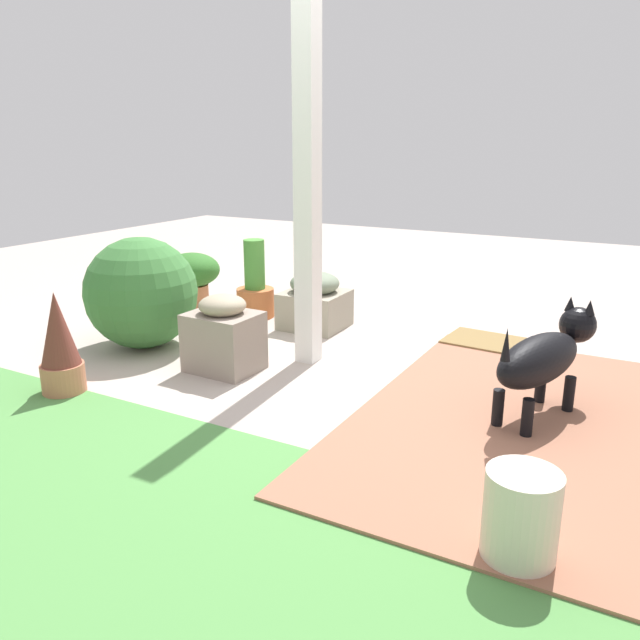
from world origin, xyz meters
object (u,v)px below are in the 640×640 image
terracotta_pot_tall (255,290)px  ceramic_urn (521,517)px  dog (545,356)px  stone_planter_nearest (315,302)px  terracotta_pot_spiky (60,345)px  stone_planter_mid (224,336)px  round_shrub (141,293)px  porch_pillar (307,165)px  terracotta_pot_broad (192,275)px  doormat (490,343)px

terracotta_pot_tall → ceramic_urn: (-2.46, 2.05, -0.06)m
terracotta_pot_tall → dog: bearing=159.7°
stone_planter_nearest → terracotta_pot_tall: terracotta_pot_tall is taller
terracotta_pot_spiky → ceramic_urn: terracotta_pot_spiky is taller
stone_planter_mid → dog: 1.81m
round_shrub → ceramic_urn: size_ratio=2.31×
dog → terracotta_pot_tall: bearing=-20.3°
porch_pillar → stone_planter_mid: (0.36, 0.40, -0.98)m
porch_pillar → terracotta_pot_spiky: 1.71m
round_shrub → terracotta_pot_broad: round_shrub is taller
porch_pillar → round_shrub: bearing=14.8°
round_shrub → terracotta_pot_broad: bearing=-69.0°
doormat → terracotta_pot_broad: bearing=5.7°
terracotta_pot_broad → ceramic_urn: (-3.05, 1.99, -0.12)m
round_shrub → dog: 2.55m
terracotta_pot_spiky → stone_planter_nearest: bearing=-108.9°
round_shrub → dog: bearing=-177.4°
porch_pillar → terracotta_pot_broad: size_ratio=5.17×
ceramic_urn → doormat: ceramic_urn is taller
stone_planter_nearest → porch_pillar: bearing=116.2°
terracotta_pot_broad → doormat: size_ratio=0.79×
terracotta_pot_spiky → doormat: terracotta_pot_spiky is taller
stone_planter_nearest → dog: size_ratio=0.55×
stone_planter_mid → terracotta_pot_broad: bearing=-42.9°
doormat → terracotta_pot_spiky: bearing=46.7°
round_shrub → ceramic_urn: bearing=158.3°
dog → stone_planter_nearest: bearing=-25.2°
terracotta_pot_spiky → terracotta_pot_tall: size_ratio=0.93×
porch_pillar → round_shrub: (1.11, 0.29, -0.83)m
stone_planter_nearest → terracotta_pot_broad: terracotta_pot_broad is taller
stone_planter_nearest → terracotta_pot_broad: size_ratio=0.96×
stone_planter_mid → dog: size_ratio=0.58×
porch_pillar → dog: size_ratio=2.96×
stone_planter_nearest → terracotta_pot_spiky: (0.60, 1.76, 0.08)m
dog → doormat: dog is taller
dog → doormat: size_ratio=1.38×
stone_planter_nearest → terracotta_pot_broad: 1.14m
porch_pillar → doormat: size_ratio=4.10×
stone_planter_nearest → ceramic_urn: stone_planter_nearest is taller
stone_planter_mid → porch_pillar: bearing=-132.1°
doormat → stone_planter_nearest: bearing=9.7°
terracotta_pot_tall → ceramic_urn: size_ratio=1.90×
round_shrub → terracotta_pot_spiky: bearing=102.7°
porch_pillar → dog: (-1.44, 0.17, -0.88)m
stone_planter_mid → terracotta_pot_broad: size_ratio=1.01×
stone_planter_mid → round_shrub: round_shrub is taller
stone_planter_mid → ceramic_urn: stone_planter_mid is taller
porch_pillar → round_shrub: 1.42m
terracotta_pot_broad → doormat: terracotta_pot_broad is taller
ceramic_urn → dog: bearing=-82.9°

